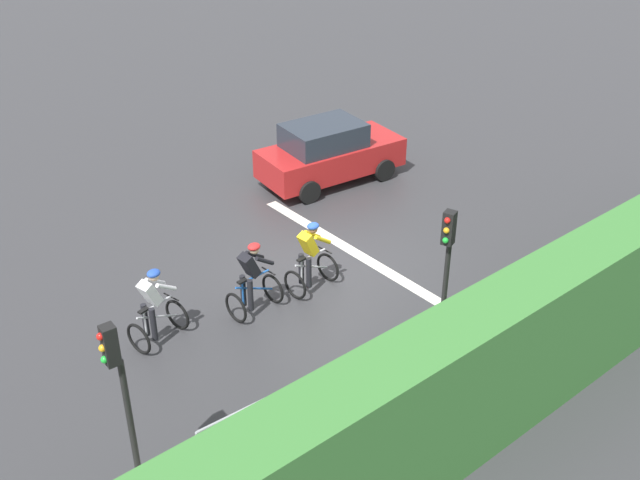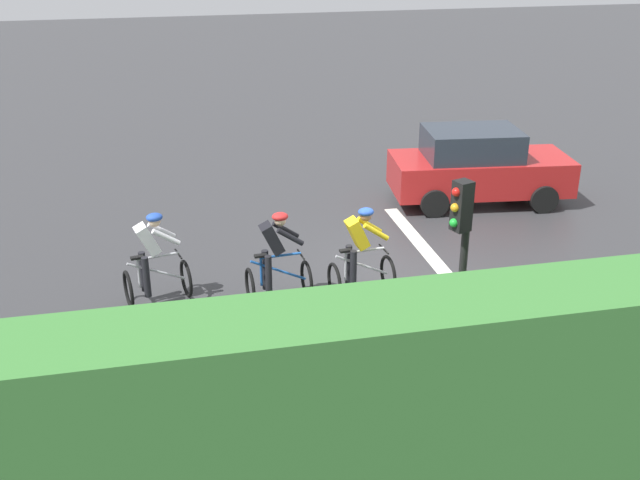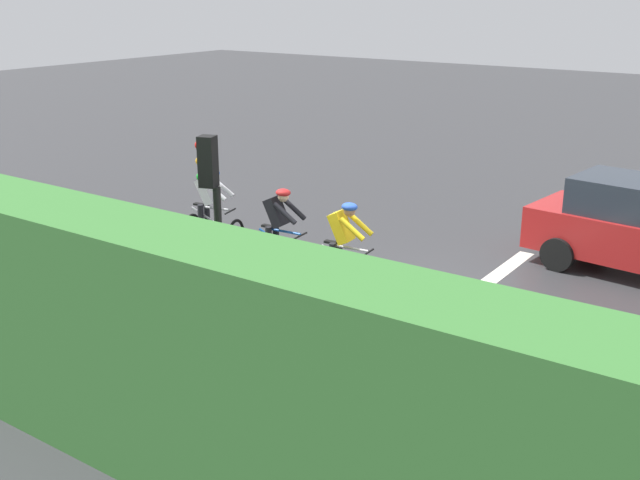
# 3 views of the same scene
# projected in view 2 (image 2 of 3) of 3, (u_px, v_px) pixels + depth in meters

# --- Properties ---
(ground_plane) EXTENTS (80.00, 80.00, 0.00)m
(ground_plane) POSITION_uv_depth(u_px,v_px,m) (402.00, 279.00, 14.04)
(ground_plane) COLOR #333335
(sidewalk_kerb) EXTENTS (2.80, 24.85, 0.12)m
(sidewalk_kerb) POSITION_uv_depth(u_px,v_px,m) (365.00, 445.00, 9.57)
(sidewalk_kerb) COLOR gray
(sidewalk_kerb) RESTS_ON ground
(stone_wall_low) EXTENTS (0.44, 24.85, 0.53)m
(stone_wall_low) POSITION_uv_depth(u_px,v_px,m) (386.00, 480.00, 8.69)
(stone_wall_low) COLOR tan
(stone_wall_low) RESTS_ON ground
(hedge_wall) EXTENTS (1.10, 24.85, 2.75)m
(hedge_wall) POSITION_uv_depth(u_px,v_px,m) (398.00, 417.00, 7.97)
(hedge_wall) COLOR #387533
(hedge_wall) RESTS_ON ground
(road_marking_stop_line) EXTENTS (7.00, 0.30, 0.01)m
(road_marking_stop_line) POSITION_uv_depth(u_px,v_px,m) (446.00, 274.00, 14.21)
(road_marking_stop_line) COLOR silver
(road_marking_stop_line) RESTS_ON ground
(cyclist_lead) EXTENTS (0.90, 1.20, 1.66)m
(cyclist_lead) POSITION_uv_depth(u_px,v_px,m) (153.00, 261.00, 12.90)
(cyclist_lead) COLOR black
(cyclist_lead) RESTS_ON ground
(cyclist_second) EXTENTS (0.76, 1.13, 1.66)m
(cyclist_second) POSITION_uv_depth(u_px,v_px,m) (276.00, 260.00, 12.94)
(cyclist_second) COLOR black
(cyclist_second) RESTS_ON ground
(cyclist_mid) EXTENTS (0.77, 1.14, 1.66)m
(cyclist_mid) POSITION_uv_depth(u_px,v_px,m) (360.00, 255.00, 13.14)
(cyclist_mid) COLOR black
(cyclist_mid) RESTS_ON ground
(car_red) EXTENTS (2.24, 4.27, 1.76)m
(car_red) POSITION_uv_depth(u_px,v_px,m) (478.00, 166.00, 17.45)
(car_red) COLOR #B21E1E
(car_red) RESTS_ON ground
(traffic_light_near_crossing) EXTENTS (0.25, 0.30, 3.34)m
(traffic_light_near_crossing) POSITION_uv_depth(u_px,v_px,m) (460.00, 264.00, 9.47)
(traffic_light_near_crossing) COLOR black
(traffic_light_near_crossing) RESTS_ON ground
(pedestrian_railing_kerbside) EXTENTS (0.24, 3.71, 1.03)m
(pedestrian_railing_kerbside) POSITION_uv_depth(u_px,v_px,m) (203.00, 376.00, 9.70)
(pedestrian_railing_kerbside) COLOR #999EA3
(pedestrian_railing_kerbside) RESTS_ON ground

